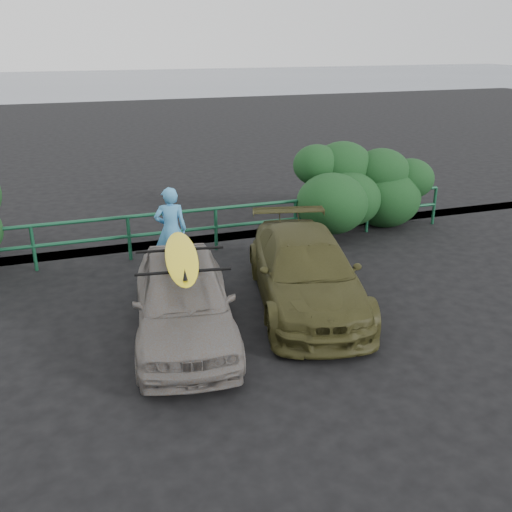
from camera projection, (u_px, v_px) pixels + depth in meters
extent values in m
plane|color=black|center=(240.00, 364.00, 8.75)|extent=(80.00, 80.00, 0.00)
plane|color=slate|center=(73.00, 83.00, 61.68)|extent=(200.00, 200.00, 0.00)
imported|color=slate|center=(184.00, 300.00, 9.32)|extent=(2.19, 4.16, 1.35)
imported|color=#3E3C1B|center=(306.00, 271.00, 10.52)|extent=(2.79, 4.78, 1.30)
imported|color=#4391C9|center=(171.00, 230.00, 11.90)|extent=(0.73, 0.54, 1.84)
ellipsoid|color=yellow|center=(181.00, 257.00, 9.04)|extent=(0.90, 2.54, 0.07)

